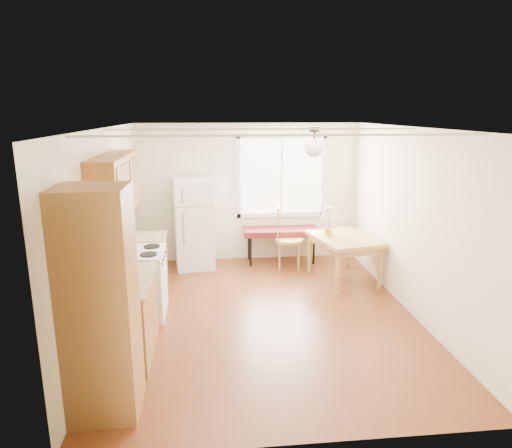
{
  "coord_description": "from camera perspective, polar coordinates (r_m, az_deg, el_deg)",
  "views": [
    {
      "loc": [
        -0.72,
        -5.69,
        2.7
      ],
      "look_at": [
        -0.07,
        0.53,
        1.15
      ],
      "focal_mm": 32.0,
      "sensor_mm": 36.0,
      "label": 1
    }
  ],
  "objects": [
    {
      "name": "room_shell",
      "position": [
        5.92,
        1.21,
        -0.27
      ],
      "size": [
        4.6,
        5.6,
        2.62
      ],
      "color": "#542511",
      "rests_on": "ground"
    },
    {
      "name": "kitchen_run",
      "position": [
        5.48,
        -16.17,
        -6.5
      ],
      "size": [
        0.65,
        3.4,
        2.2
      ],
      "color": "brown",
      "rests_on": "ground"
    },
    {
      "name": "window_unit",
      "position": [
        8.35,
        3.21,
        5.99
      ],
      "size": [
        1.64,
        0.05,
        1.51
      ],
      "color": "white",
      "rests_on": "room_shell"
    },
    {
      "name": "pendant_light",
      "position": [
        6.27,
        7.24,
        9.57
      ],
      "size": [
        0.26,
        0.26,
        0.4
      ],
      "color": "#2E2214",
      "rests_on": "room_shell"
    },
    {
      "name": "refrigerator",
      "position": [
        8.04,
        -7.78,
        0.04
      ],
      "size": [
        0.72,
        0.72,
        1.57
      ],
      "rotation": [
        0.0,
        0.0,
        0.12
      ],
      "color": "white",
      "rests_on": "ground"
    },
    {
      "name": "bench",
      "position": [
        8.29,
        3.14,
        -1.03
      ],
      "size": [
        1.38,
        0.55,
        0.63
      ],
      "rotation": [
        0.0,
        0.0,
        -0.03
      ],
      "color": "maroon",
      "rests_on": "ground"
    },
    {
      "name": "dining_table",
      "position": [
        7.51,
        10.95,
        -2.35
      ],
      "size": [
        1.09,
        1.32,
        0.73
      ],
      "rotation": [
        0.0,
        0.0,
        0.2
      ],
      "color": "#AA8141",
      "rests_on": "ground"
    },
    {
      "name": "chair",
      "position": [
        7.98,
        3.43,
        -1.06
      ],
      "size": [
        0.51,
        0.5,
        1.11
      ],
      "rotation": [
        0.0,
        0.0,
        -0.16
      ],
      "color": "#AA8141",
      "rests_on": "ground"
    },
    {
      "name": "table_lamp",
      "position": [
        7.49,
        9.11,
        1.13
      ],
      "size": [
        0.27,
        0.27,
        0.46
      ],
      "rotation": [
        0.0,
        0.0,
        -0.11
      ],
      "color": "#C28D3E",
      "rests_on": "dining_table"
    },
    {
      "name": "coffee_maker",
      "position": [
        5.34,
        -16.49,
        -5.02
      ],
      "size": [
        0.21,
        0.25,
        0.32
      ],
      "rotation": [
        0.0,
        0.0,
        -0.31
      ],
      "color": "black",
      "rests_on": "kitchen_run"
    },
    {
      "name": "kettle",
      "position": [
        5.63,
        -16.91,
        -4.29
      ],
      "size": [
        0.12,
        0.12,
        0.24
      ],
      "color": "#B7160D",
      "rests_on": "kitchen_run"
    }
  ]
}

